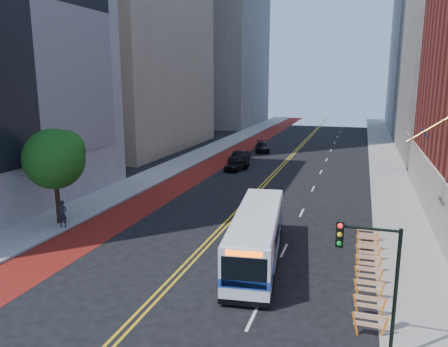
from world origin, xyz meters
TOP-DOWN VIEW (x-y plane):
  - ground at (0.00, 0.00)m, footprint 160.00×160.00m
  - sidewalk_left at (-12.00, 30.00)m, footprint 4.00×140.00m
  - sidewalk_right at (12.00, 30.00)m, footprint 4.00×140.00m
  - bus_lane_paint at (-8.10, 30.00)m, footprint 3.60×140.00m
  - center_line_inner at (-0.18, 30.00)m, footprint 0.14×140.00m
  - center_line_outer at (0.18, 30.00)m, footprint 0.14×140.00m
  - lane_dashes at (4.80, 38.00)m, footprint 0.14×98.20m
  - construction_barriers at (9.60, 3.42)m, footprint 1.42×10.91m
  - street_tree at (-11.24, 6.04)m, footprint 4.20×4.20m
  - traffic_signal at (9.41, -3.51)m, footprint 2.21×0.34m
  - transit_bus at (3.57, 3.98)m, footprint 3.69×10.99m
  - car_a at (-4.42, 27.95)m, footprint 2.49×4.05m
  - car_b at (-5.34, 32.54)m, footprint 1.86×4.46m
  - car_c at (-4.53, 41.72)m, footprint 3.08×5.12m
  - pedestrian at (-10.40, 5.25)m, footprint 0.73×0.52m

SIDE VIEW (x-z plane):
  - ground at x=0.00m, z-range 0.00..0.00m
  - center_line_inner at x=-0.18m, z-range 0.00..0.01m
  - center_line_outer at x=0.18m, z-range 0.00..0.01m
  - bus_lane_paint at x=-8.10m, z-range 0.00..0.01m
  - lane_dashes at x=4.80m, z-range 0.00..0.01m
  - sidewalk_left at x=-12.00m, z-range 0.00..0.15m
  - sidewalk_right at x=12.00m, z-range 0.00..0.15m
  - car_a at x=-4.42m, z-range 0.00..1.29m
  - construction_barriers at x=9.60m, z-range 0.17..1.18m
  - car_c at x=-4.53m, z-range 0.00..1.39m
  - car_b at x=-5.34m, z-range 0.00..1.43m
  - pedestrian at x=-10.40m, z-range 0.15..2.03m
  - transit_bus at x=3.57m, z-range 0.06..3.03m
  - traffic_signal at x=9.41m, z-range 1.18..6.26m
  - street_tree at x=-11.24m, z-range 1.56..8.26m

